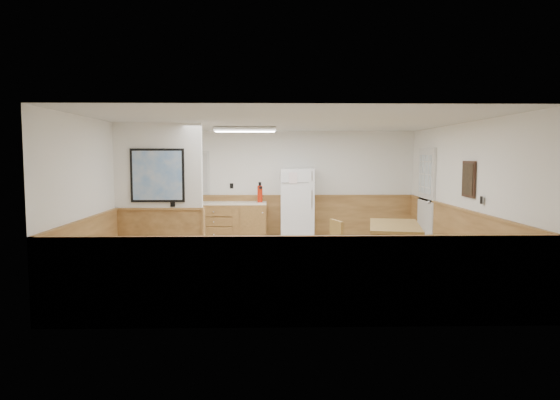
{
  "coord_description": "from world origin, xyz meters",
  "views": [
    {
      "loc": [
        -0.34,
        -8.48,
        1.92
      ],
      "look_at": [
        -0.14,
        0.4,
        1.15
      ],
      "focal_mm": 32.0,
      "sensor_mm": 36.0,
      "label": 1
    }
  ],
  "objects_px": {
    "soap_bottle": "(192,198)",
    "refrigerator": "(297,205)",
    "dining_bench": "(448,247)",
    "fire_extinguisher": "(260,193)",
    "dining_table": "(395,230)",
    "dining_chair": "(343,241)"
  },
  "relations": [
    {
      "from": "dining_chair",
      "to": "soap_bottle",
      "type": "relative_size",
      "value": 4.0
    },
    {
      "from": "refrigerator",
      "to": "soap_bottle",
      "type": "xyz_separation_m",
      "value": [
        -2.36,
        0.04,
        0.18
      ]
    },
    {
      "from": "dining_table",
      "to": "soap_bottle",
      "type": "bearing_deg",
      "value": 157.58
    },
    {
      "from": "dining_bench",
      "to": "soap_bottle",
      "type": "distance_m",
      "value": 5.55
    },
    {
      "from": "refrigerator",
      "to": "fire_extinguisher",
      "type": "distance_m",
      "value": 0.88
    },
    {
      "from": "dining_table",
      "to": "fire_extinguisher",
      "type": "distance_m",
      "value": 3.57
    },
    {
      "from": "dining_chair",
      "to": "soap_bottle",
      "type": "distance_m",
      "value": 4.11
    },
    {
      "from": "soap_bottle",
      "to": "dining_chair",
      "type": "bearing_deg",
      "value": -43.09
    },
    {
      "from": "dining_table",
      "to": "soap_bottle",
      "type": "xyz_separation_m",
      "value": [
        -3.9,
        2.63,
        0.35
      ]
    },
    {
      "from": "soap_bottle",
      "to": "fire_extinguisher",
      "type": "bearing_deg",
      "value": -0.45
    },
    {
      "from": "dining_chair",
      "to": "fire_extinguisher",
      "type": "relative_size",
      "value": 1.87
    },
    {
      "from": "soap_bottle",
      "to": "refrigerator",
      "type": "bearing_deg",
      "value": -0.85
    },
    {
      "from": "refrigerator",
      "to": "dining_chair",
      "type": "bearing_deg",
      "value": -74.94
    },
    {
      "from": "dining_bench",
      "to": "fire_extinguisher",
      "type": "bearing_deg",
      "value": 144.06
    },
    {
      "from": "dining_chair",
      "to": "soap_bottle",
      "type": "xyz_separation_m",
      "value": [
        -2.98,
        2.79,
        0.51
      ]
    },
    {
      "from": "fire_extinguisher",
      "to": "soap_bottle",
      "type": "relative_size",
      "value": 2.14
    },
    {
      "from": "refrigerator",
      "to": "dining_table",
      "type": "xyz_separation_m",
      "value": [
        1.54,
        -2.59,
        -0.17
      ]
    },
    {
      "from": "fire_extinguisher",
      "to": "dining_bench",
      "type": "bearing_deg",
      "value": -24.35
    },
    {
      "from": "refrigerator",
      "to": "dining_table",
      "type": "distance_m",
      "value": 3.02
    },
    {
      "from": "refrigerator",
      "to": "dining_chair",
      "type": "relative_size",
      "value": 1.95
    },
    {
      "from": "fire_extinguisher",
      "to": "soap_bottle",
      "type": "height_order",
      "value": "fire_extinguisher"
    },
    {
      "from": "dining_chair",
      "to": "fire_extinguisher",
      "type": "xyz_separation_m",
      "value": [
        -1.46,
        2.77,
        0.61
      ]
    }
  ]
}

